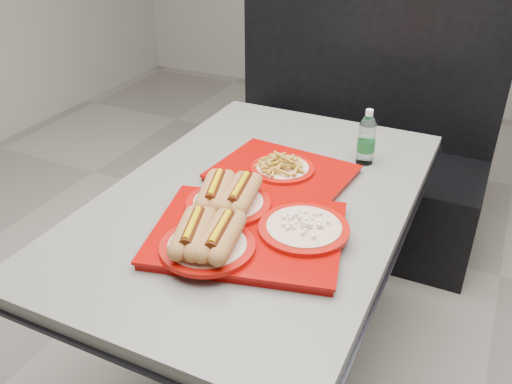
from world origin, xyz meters
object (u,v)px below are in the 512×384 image
at_px(booth_bench, 351,155).
at_px(tray_near, 240,224).
at_px(diner_table, 258,238).
at_px(tray_far, 282,170).
at_px(water_bottle, 366,140).

distance_m(booth_bench, tray_near, 1.38).
relative_size(diner_table, booth_bench, 1.05).
bearing_deg(diner_table, tray_far, 80.97).
bearing_deg(tray_far, tray_near, -85.04).
xyz_separation_m(tray_near, tray_far, (-0.03, 0.37, -0.02)).
relative_size(diner_table, tray_far, 3.07).
bearing_deg(booth_bench, tray_far, -88.64).
xyz_separation_m(tray_near, water_bottle, (0.18, 0.59, 0.04)).
height_order(diner_table, tray_near, tray_near).
bearing_deg(tray_near, diner_table, 103.48).
distance_m(diner_table, booth_bench, 1.11).
distance_m(booth_bench, water_bottle, 0.88).
height_order(diner_table, tray_far, tray_far).
bearing_deg(booth_bench, diner_table, -90.00).
xyz_separation_m(diner_table, booth_bench, (0.00, 1.09, -0.18)).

